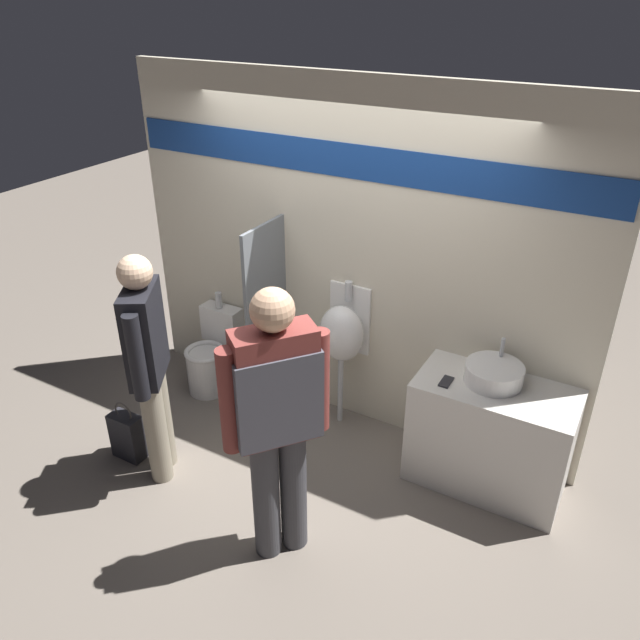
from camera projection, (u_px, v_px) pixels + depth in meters
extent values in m
plane|color=#70665B|center=(309.00, 446.00, 4.90)|extent=(16.00, 16.00, 0.00)
cube|color=beige|center=(348.00, 262.00, 4.71)|extent=(3.77, 0.06, 2.70)
cube|color=navy|center=(348.00, 161.00, 4.31)|extent=(3.70, 0.01, 0.24)
cube|color=silver|center=(490.00, 436.00, 4.36)|extent=(1.07, 0.55, 0.82)
cylinder|color=white|center=(494.00, 374.00, 4.20)|extent=(0.39, 0.39, 0.13)
cylinder|color=silver|center=(502.00, 347.00, 4.24)|extent=(0.03, 0.03, 0.14)
cube|color=#232328|center=(446.00, 382.00, 4.22)|extent=(0.07, 0.14, 0.01)
cube|color=slate|center=(267.00, 322.00, 4.98)|extent=(0.03, 0.54, 1.64)
cylinder|color=silver|center=(340.00, 389.00, 5.05)|extent=(0.04, 0.04, 0.62)
ellipsoid|color=white|center=(341.00, 334.00, 4.80)|extent=(0.36, 0.29, 0.46)
cube|color=white|center=(350.00, 318.00, 4.87)|extent=(0.34, 0.02, 0.57)
cylinder|color=silver|center=(348.00, 291.00, 4.73)|extent=(0.06, 0.06, 0.16)
cylinder|color=white|center=(207.00, 372.00, 5.48)|extent=(0.34, 0.34, 0.38)
torus|color=white|center=(205.00, 352.00, 5.39)|extent=(0.36, 0.36, 0.04)
cube|color=white|center=(222.00, 324.00, 5.51)|extent=(0.37, 0.16, 0.33)
cylinder|color=silver|center=(219.00, 300.00, 5.38)|extent=(0.06, 0.06, 0.14)
cylinder|color=#3D3D42|center=(266.00, 497.00, 3.80)|extent=(0.17, 0.17, 0.89)
cylinder|color=#3D3D42|center=(293.00, 489.00, 3.86)|extent=(0.17, 0.17, 0.89)
cube|color=brown|center=(275.00, 386.00, 3.45)|extent=(0.45, 0.49, 0.71)
cube|color=#4C4C56|center=(276.00, 394.00, 3.48)|extent=(0.49, 0.53, 0.57)
cylinder|color=brown|center=(229.00, 401.00, 3.38)|extent=(0.11, 0.11, 0.65)
cylinder|color=brown|center=(320.00, 381.00, 3.55)|extent=(0.11, 0.11, 0.65)
sphere|color=tan|center=(272.00, 310.00, 3.22)|extent=(0.24, 0.24, 0.24)
cylinder|color=gray|center=(156.00, 431.00, 4.40)|extent=(0.16, 0.16, 0.84)
cylinder|color=gray|center=(161.00, 417.00, 4.55)|extent=(0.16, 0.16, 0.84)
cube|color=black|center=(144.00, 334.00, 4.11)|extent=(0.39, 0.47, 0.66)
cylinder|color=black|center=(136.00, 358.00, 3.91)|extent=(0.10, 0.10, 0.61)
cylinder|color=black|center=(153.00, 320.00, 4.35)|extent=(0.10, 0.10, 0.61)
sphere|color=beige|center=(135.00, 272.00, 3.90)|extent=(0.23, 0.23, 0.23)
cube|color=#232328|center=(128.00, 436.00, 4.71)|extent=(0.25, 0.14, 0.37)
torus|color=#4C4742|center=(123.00, 412.00, 4.61)|extent=(0.16, 0.01, 0.16)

